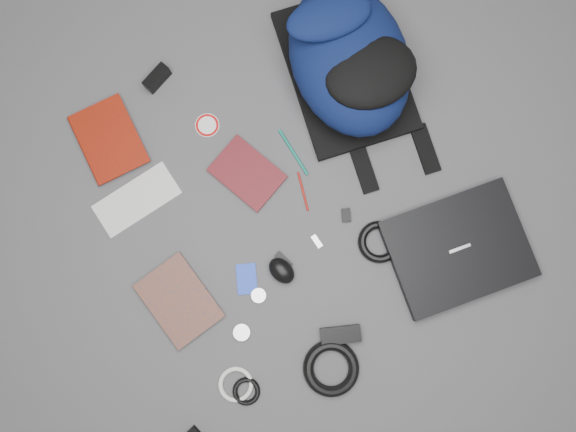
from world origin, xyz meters
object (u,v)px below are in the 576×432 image
compact_camera (157,78)px  mouse (282,271)px  textbook_red (83,152)px  laptop (458,249)px  backpack (349,59)px  power_brick (341,335)px  dvd_case (247,173)px  comic_book (155,318)px

compact_camera → mouse: size_ratio=1.02×
textbook_red → laptop: bearing=-40.8°
backpack → laptop: (0.03, -0.62, -0.09)m
laptop → textbook_red: 1.14m
power_brick → textbook_red: bearing=138.9°
dvd_case → mouse: bearing=-120.4°
laptop → mouse: size_ratio=4.53×
compact_camera → laptop: bearing=-79.1°
textbook_red → dvd_case: bearing=-33.5°
comic_book → textbook_red: bearing=78.3°
laptop → mouse: 0.52m
mouse → power_brick: 0.25m
textbook_red → compact_camera: bearing=19.4°
laptop → compact_camera: 1.02m
textbook_red → compact_camera: 0.31m
compact_camera → mouse: compact_camera is taller
textbook_red → mouse: size_ratio=2.68×
laptop → mouse: mouse is taller
dvd_case → power_brick: (0.02, -0.54, 0.01)m
compact_camera → power_brick: (0.12, -0.92, -0.01)m
mouse → power_brick: bearing=-91.0°
laptop → textbook_red: (-0.84, 0.77, -0.01)m
laptop → textbook_red: size_ratio=1.69×
backpack → dvd_case: backpack is taller
laptop → dvd_case: (-0.44, 0.49, -0.01)m
dvd_case → mouse: size_ratio=2.31×
laptop → comic_book: (-0.87, 0.24, -0.01)m
comic_book → dvd_case: bearing=21.6°
dvd_case → backpack: bearing=-3.6°
backpack → laptop: 0.63m
backpack → power_brick: (-0.39, -0.68, -0.09)m
textbook_red → comic_book: textbook_red is taller
backpack → dvd_case: bearing=-151.1°
power_brick → laptop: bearing=29.8°
laptop → compact_camera: (-0.54, 0.87, 0.01)m
dvd_case → power_brick: power_brick is taller
dvd_case → compact_camera: size_ratio=2.26×
textbook_red → comic_book: 0.54m
laptop → power_brick: (-0.42, -0.06, -0.01)m
textbook_red → compact_camera: (0.30, 0.09, 0.01)m
mouse → laptop: bearing=-36.6°
textbook_red → compact_camera: compact_camera is taller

